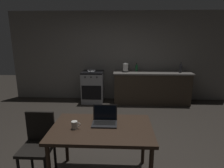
% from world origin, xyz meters
% --- Properties ---
extents(ground_plane, '(12.00, 12.00, 0.00)m').
position_xyz_m(ground_plane, '(0.00, 0.00, 0.00)').
color(ground_plane, '#2D2823').
extents(back_wall, '(6.40, 0.10, 2.57)m').
position_xyz_m(back_wall, '(0.30, 2.57, 1.29)').
color(back_wall, slate).
rests_on(back_wall, ground_plane).
extents(kitchen_counter, '(2.16, 0.64, 0.90)m').
position_xyz_m(kitchen_counter, '(1.21, 2.22, 0.45)').
color(kitchen_counter, '#382D23').
rests_on(kitchen_counter, ground_plane).
extents(stove_oven, '(0.60, 0.62, 0.90)m').
position_xyz_m(stove_oven, '(-0.47, 2.21, 0.45)').
color(stove_oven, gray).
rests_on(stove_oven, ground_plane).
extents(dining_table, '(1.27, 0.82, 0.75)m').
position_xyz_m(dining_table, '(0.10, -0.92, 0.68)').
color(dining_table, '#332319').
rests_on(dining_table, ground_plane).
extents(chair, '(0.40, 0.40, 0.89)m').
position_xyz_m(chair, '(-0.75, -0.88, 0.51)').
color(chair, black).
rests_on(chair, ground_plane).
extents(laptop, '(0.32, 0.25, 0.23)m').
position_xyz_m(laptop, '(0.12, -0.81, 0.80)').
color(laptop, '#232326').
rests_on(laptop, dining_table).
extents(electric_kettle, '(0.18, 0.16, 0.24)m').
position_xyz_m(electric_kettle, '(0.47, 2.22, 1.01)').
color(electric_kettle, black).
rests_on(electric_kettle, kitchen_counter).
extents(bottle, '(0.07, 0.07, 0.28)m').
position_xyz_m(bottle, '(1.98, 2.17, 1.03)').
color(bottle, '#2D2D33').
rests_on(bottle, kitchen_counter).
extents(frying_pan, '(0.23, 0.40, 0.05)m').
position_xyz_m(frying_pan, '(-0.50, 2.19, 0.92)').
color(frying_pan, gray).
rests_on(frying_pan, stove_oven).
extents(coffee_mug, '(0.11, 0.08, 0.10)m').
position_xyz_m(coffee_mug, '(-0.23, -0.97, 0.80)').
color(coffee_mug, silver).
rests_on(coffee_mug, dining_table).
extents(bottle_b, '(0.07, 0.07, 0.24)m').
position_xyz_m(bottle_b, '(0.78, 2.30, 1.01)').
color(bottle_b, '#19592D').
rests_on(bottle_b, kitchen_counter).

